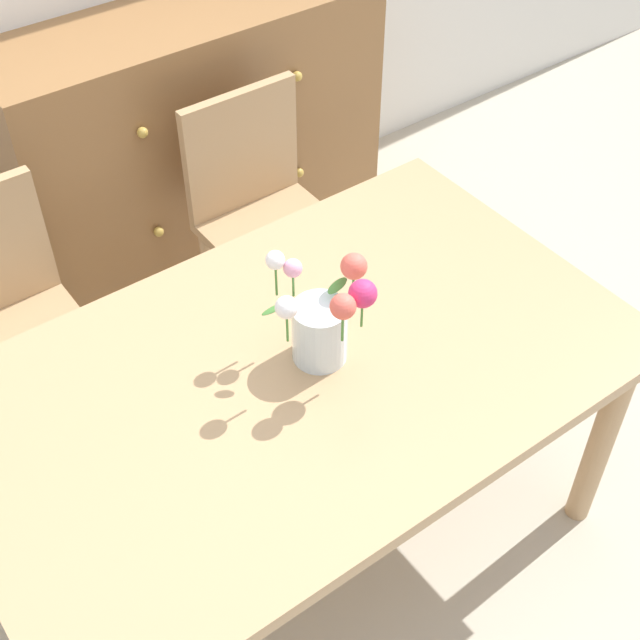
# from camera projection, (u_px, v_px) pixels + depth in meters

# --- Properties ---
(ground_plane) EXTENTS (12.00, 12.00, 0.00)m
(ground_plane) POSITION_uv_depth(u_px,v_px,m) (301.00, 539.00, 2.64)
(ground_plane) COLOR #B7AD99
(dining_table) EXTENTS (1.63, 1.00, 0.75)m
(dining_table) POSITION_uv_depth(u_px,v_px,m) (297.00, 392.00, 2.17)
(dining_table) COLOR tan
(dining_table) RESTS_ON ground_plane
(chair_left) EXTENTS (0.42, 0.42, 0.90)m
(chair_left) POSITION_uv_depth(u_px,v_px,m) (5.00, 319.00, 2.57)
(chair_left) COLOR tan
(chair_left) RESTS_ON ground_plane
(chair_right) EXTENTS (0.42, 0.42, 0.90)m
(chair_right) POSITION_uv_depth(u_px,v_px,m) (262.00, 207.00, 2.95)
(chair_right) COLOR tan
(chair_right) RESTS_ON ground_plane
(dresser) EXTENTS (1.40, 0.47, 1.00)m
(dresser) POSITION_uv_depth(u_px,v_px,m) (195.00, 144.00, 3.26)
(dresser) COLOR olive
(dresser) RESTS_ON ground_plane
(flower_vase) EXTENTS (0.28, 0.26, 0.28)m
(flower_vase) POSITION_uv_depth(u_px,v_px,m) (323.00, 320.00, 2.05)
(flower_vase) COLOR silver
(flower_vase) RESTS_ON dining_table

